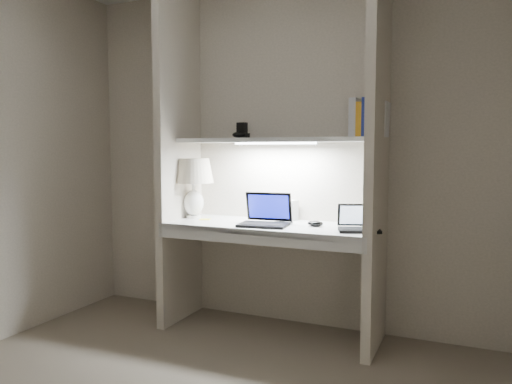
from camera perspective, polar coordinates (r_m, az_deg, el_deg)
The scene contains 17 objects.
back_wall at distance 3.68m, azimuth 3.19°, elevation 4.34°, with size 3.20×0.01×2.50m, color beige.
alcove_panel_left at distance 3.76m, azimuth -8.81°, elevation 4.30°, with size 0.06×0.55×2.50m, color beige.
alcove_panel_right at distance 3.22m, azimuth 13.70°, elevation 4.13°, with size 0.06×0.55×2.50m, color beige.
desk at distance 3.47m, azimuth 1.55°, elevation -3.98°, with size 1.40×0.55×0.04m, color white.
desk_apron at distance 3.24m, azimuth -0.20°, elevation -5.16°, with size 1.46×0.03×0.10m, color silver.
shelf at distance 3.52m, azimuth 2.16°, elevation 5.95°, with size 1.40×0.36×0.03m, color silver.
strip_light at distance 3.52m, azimuth 2.16°, elevation 5.59°, with size 0.60×0.04×0.01m, color white.
table_lamp at distance 3.77m, azimuth -7.16°, elevation 1.62°, with size 0.31×0.31×0.45m.
laptop_main at distance 3.40m, azimuth 1.09°, elevation -2.96°, with size 0.35×0.31×0.22m.
laptop_netbook at distance 3.24m, azimuth 11.65°, elevation -3.65°, with size 0.31×0.29×0.17m.
speaker at distance 3.64m, azimuth 3.86°, elevation -2.08°, with size 0.11×0.07×0.15m, color silver.
mouse at distance 3.37m, azimuth 6.79°, elevation -3.61°, with size 0.11×0.07×0.04m, color black.
cable_coil at distance 3.51m, azimuth 3.37°, elevation -3.44°, with size 0.11×0.11×0.01m, color black.
sticky_note at distance 3.70m, azimuth -5.85°, elevation -3.12°, with size 0.08×0.08×0.00m, color yellow.
book_row at distance 3.38m, azimuth 12.80°, elevation 8.17°, with size 0.24×0.17×0.26m.
shelf_box at distance 3.70m, azimuth -1.61°, elevation 7.04°, with size 0.07×0.05×0.12m, color black.
shelf_gadget at distance 3.63m, azimuth -1.85°, elevation 6.55°, with size 0.11×0.08×0.05m, color black.
Camera 1 is at (1.29, -1.95, 1.29)m, focal length 35.00 mm.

